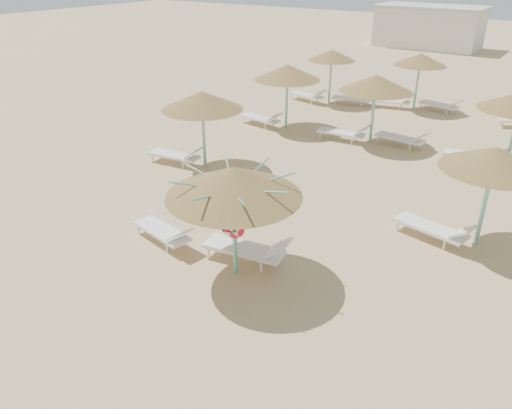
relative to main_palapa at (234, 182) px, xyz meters
The scene contains 6 objects.
ground 2.39m from the main_palapa, 154.07° to the left, with size 120.00×120.00×0.00m, color tan.
main_palapa is the anchor object (origin of this frame).
lounger_main_a 3.08m from the main_palapa, behind, with size 2.03×0.96×0.71m.
lounger_main_b 2.06m from the main_palapa, 91.37° to the left, with size 2.23×0.99×0.78m.
palapa_field 11.01m from the main_palapa, 78.32° to the left, with size 18.52×17.63×2.72m.
service_hut 35.78m from the main_palapa, 100.30° to the left, with size 8.40×4.40×3.25m.
Camera 1 is at (6.32, -8.05, 6.71)m, focal length 35.00 mm.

